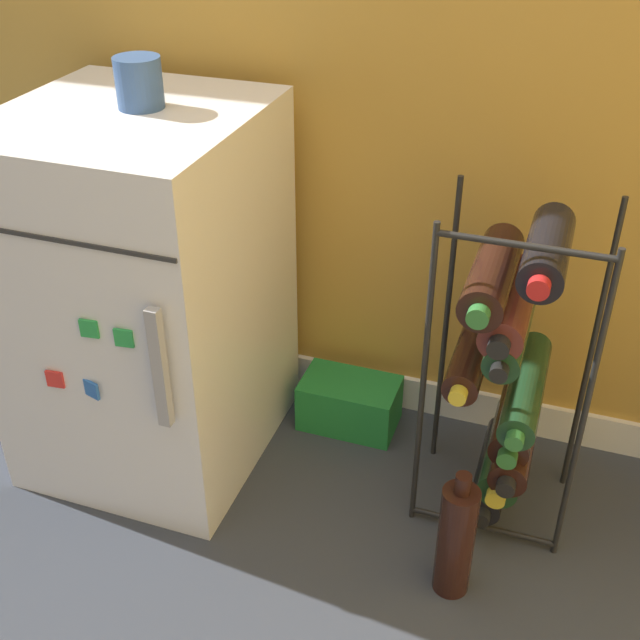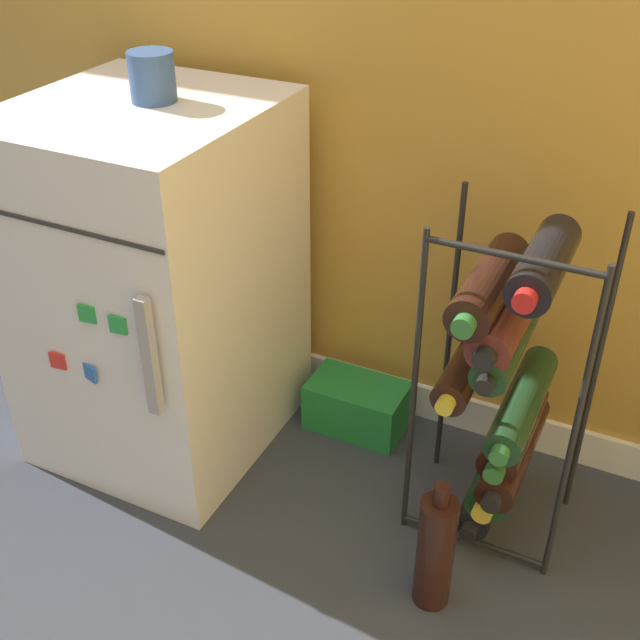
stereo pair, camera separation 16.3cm
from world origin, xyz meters
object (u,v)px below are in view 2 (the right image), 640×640
wine_rack (506,383)px  fridge_top_cup (152,77)px  soda_box (357,405)px  loose_bottle_floor (435,551)px  mini_fridge (158,284)px

wine_rack → fridge_top_cup: bearing=-179.1°
soda_box → fridge_top_cup: fridge_top_cup is taller
wine_rack → loose_bottle_floor: wine_rack is taller
mini_fridge → fridge_top_cup: 0.45m
fridge_top_cup → loose_bottle_floor: (0.71, -0.25, -0.72)m
mini_fridge → soda_box: (0.40, 0.19, -0.34)m
soda_box → fridge_top_cup: 0.89m
mini_fridge → wine_rack: mini_fridge is taller
mini_fridge → loose_bottle_floor: (0.74, -0.21, -0.27)m
soda_box → loose_bottle_floor: size_ratio=0.80×
mini_fridge → soda_box: 0.56m
wine_rack → loose_bottle_floor: 0.34m
fridge_top_cup → soda_box: bearing=22.9°
wine_rack → loose_bottle_floor: size_ratio=2.40×
fridge_top_cup → loose_bottle_floor: size_ratio=0.33×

